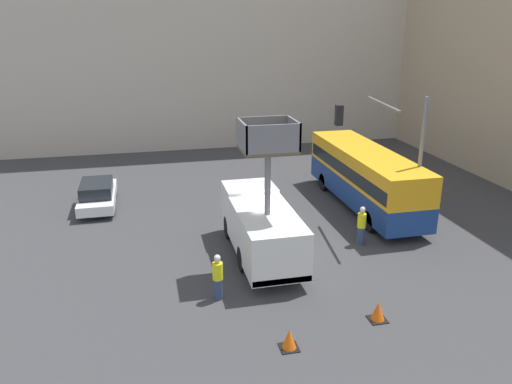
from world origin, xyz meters
name	(u,v)px	position (x,y,z in m)	size (l,w,h in m)	color
ground_plane	(275,252)	(0.00, 0.00, 0.00)	(120.00, 120.00, 0.00)	#38383A
building_backdrop_far	(200,2)	(0.00, 24.05, 10.93)	(44.00, 10.00, 21.87)	#BCB2A3
utility_truck	(261,224)	(-0.71, -0.33, 1.53)	(2.30, 6.61, 6.10)	silver
city_bus	(365,174)	(6.12, 4.33, 1.83)	(2.51, 10.14, 3.13)	navy
traffic_light_pole	(392,142)	(5.82, 1.19, 4.34)	(4.22, 3.97, 6.37)	slate
road_worker_near_truck	(218,277)	(-3.02, -3.28, 0.88)	(0.38, 0.38, 1.77)	navy
road_worker_directing	(361,226)	(3.97, -0.09, 0.90)	(0.38, 0.38, 1.80)	navy
traffic_cone_near_truck	(378,311)	(2.02, -5.83, 0.32)	(0.60, 0.60, 0.69)	black
traffic_cone_mid_road	(289,339)	(-1.34, -6.63, 0.31)	(0.58, 0.58, 0.67)	black
parked_car_curbside	(97,194)	(-7.89, 7.50, 0.74)	(1.83, 4.66, 1.45)	silver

